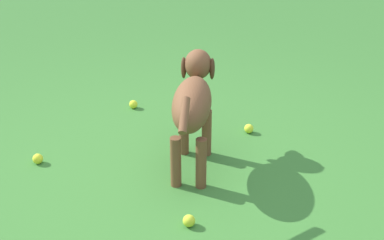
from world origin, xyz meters
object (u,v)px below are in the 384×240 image
Objects in this scene: dog at (193,101)px; tennis_ball_0 at (249,129)px; tennis_ball_2 at (38,159)px; tennis_ball_3 at (189,221)px; tennis_ball_1 at (133,104)px.

tennis_ball_0 is (0.39, 0.44, -0.40)m from dog.
tennis_ball_2 and tennis_ball_3 have the same top height.
dog is 14.84× the size of tennis_ball_2.
tennis_ball_2 is (-0.99, -0.02, -0.40)m from dog.
tennis_ball_2 is (-1.37, -0.45, 0.00)m from tennis_ball_0.
tennis_ball_0 is 1.00× the size of tennis_ball_3.
dog reaches higher than tennis_ball_0.
tennis_ball_0 and tennis_ball_2 have the same top height.
tennis_ball_1 is at bearing 35.26° from dog.
dog is at bearing -131.46° from tennis_ball_0.
dog is 14.84× the size of tennis_ball_3.
tennis_ball_1 is at bearing 108.34° from tennis_ball_3.
tennis_ball_0 is 1.45m from tennis_ball_2.
tennis_ball_2 is at bearing -120.55° from tennis_ball_1.
tennis_ball_0 is at bearing -36.68° from dog.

